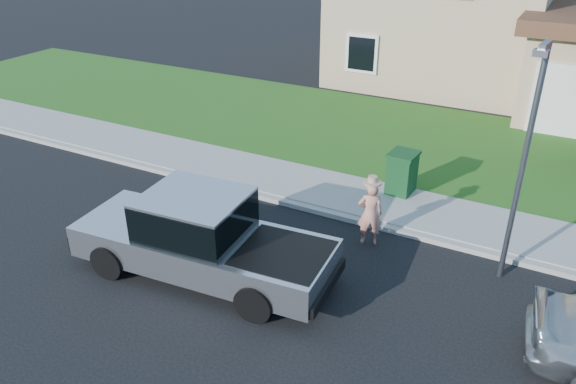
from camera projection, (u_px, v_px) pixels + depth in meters
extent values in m
plane|color=black|center=(239.00, 268.00, 11.75)|extent=(80.00, 80.00, 0.00)
cube|color=gray|center=(338.00, 216.00, 13.58)|extent=(40.00, 0.20, 0.12)
cube|color=gray|center=(355.00, 196.00, 14.44)|extent=(40.00, 2.00, 0.15)
cube|color=#1F4E16|center=(407.00, 139.00, 17.98)|extent=(40.00, 7.00, 0.10)
cube|color=black|center=(362.00, 54.00, 21.70)|extent=(1.30, 0.10, 1.50)
cylinder|color=black|center=(109.00, 261.00, 11.31)|extent=(0.76, 0.33, 0.74)
cylinder|color=black|center=(159.00, 222.00, 12.70)|extent=(0.76, 0.33, 0.74)
cylinder|color=black|center=(255.00, 302.00, 10.15)|extent=(0.76, 0.33, 0.74)
cylinder|color=black|center=(292.00, 254.00, 11.54)|extent=(0.76, 0.33, 0.74)
cube|color=silver|center=(203.00, 247.00, 11.28)|extent=(5.40, 2.25, 0.67)
cube|color=black|center=(195.00, 216.00, 11.00)|extent=(2.07, 1.87, 0.79)
cube|color=silver|center=(193.00, 197.00, 10.82)|extent=(2.07, 1.87, 0.07)
cube|color=black|center=(283.00, 254.00, 10.51)|extent=(1.78, 1.70, 0.06)
cube|color=black|center=(99.00, 226.00, 12.28)|extent=(0.25, 1.76, 0.37)
cube|color=black|center=(328.00, 287.00, 10.41)|extent=(0.25, 1.76, 0.23)
cube|color=black|center=(191.00, 192.00, 12.12)|extent=(0.13, 0.21, 0.17)
imported|color=tan|center=(370.00, 214.00, 12.27)|extent=(0.65, 0.55, 1.50)
cylinder|color=tan|center=(372.00, 182.00, 11.92)|extent=(0.40, 0.40, 0.04)
cylinder|color=tan|center=(373.00, 179.00, 11.89)|extent=(0.20, 0.20, 0.14)
cube|color=#103B19|center=(402.00, 174.00, 14.29)|extent=(0.66, 0.75, 1.01)
cube|color=#103B19|center=(404.00, 154.00, 14.04)|extent=(0.72, 0.82, 0.08)
cylinder|color=slate|center=(522.00, 171.00, 10.41)|extent=(0.11, 0.11, 4.73)
cube|color=slate|center=(545.00, 46.00, 9.15)|extent=(0.17, 0.53, 0.11)
cube|color=slate|center=(541.00, 53.00, 9.02)|extent=(0.26, 0.20, 0.11)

